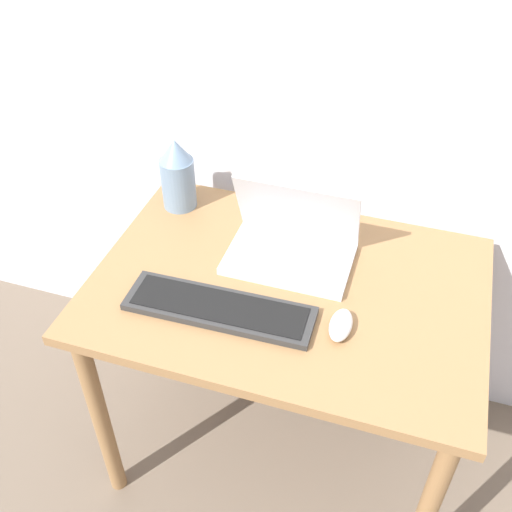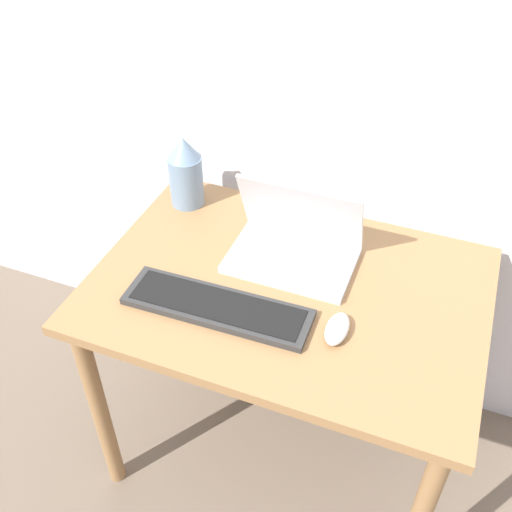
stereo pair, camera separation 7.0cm
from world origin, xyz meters
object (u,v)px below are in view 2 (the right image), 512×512
object	(u,v)px
mouse	(337,329)
vase	(185,172)
laptop	(295,243)
keyboard	(217,307)

from	to	relation	value
mouse	vase	bearing A→B (deg)	148.01
vase	laptop	bearing A→B (deg)	-18.25
laptop	keyboard	bearing A→B (deg)	-113.65
laptop	keyboard	size ratio (longest dim) A/B	0.70
mouse	vase	xyz separation A→B (m)	(-0.58, 0.36, 0.09)
vase	mouse	bearing A→B (deg)	-31.99
laptop	vase	size ratio (longest dim) A/B	1.50
mouse	laptop	bearing A→B (deg)	128.83
keyboard	mouse	xyz separation A→B (m)	(0.30, 0.03, 0.01)
laptop	keyboard	xyz separation A→B (m)	(-0.11, -0.26, -0.04)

